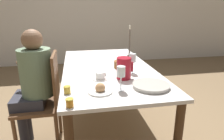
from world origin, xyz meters
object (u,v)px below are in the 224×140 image
jam_jar_amber (67,89)px  candlestick_tall (130,44)px  teacup_near_person (100,76)px  person_seated (33,80)px  wine_glass_juice (121,73)px  serving_tray (151,86)px  fruit_bowl (122,64)px  red_pitcher (124,68)px  chair_person_side (45,99)px  bread_plate (100,90)px  wine_glass_water (133,59)px  jam_jar_red (70,102)px

jam_jar_amber → candlestick_tall: size_ratio=0.14×
teacup_near_person → jam_jar_amber: 0.40m
person_seated → jam_jar_amber: bearing=-142.9°
wine_glass_juice → serving_tray: bearing=1.7°
fruit_bowl → red_pitcher: bearing=-100.5°
chair_person_side → bread_plate: size_ratio=4.92×
fruit_bowl → teacup_near_person: bearing=-131.2°
wine_glass_juice → fruit_bowl: bearing=75.6°
teacup_near_person → serving_tray: 0.48m
person_seated → wine_glass_water: 0.99m
bread_plate → jam_jar_amber: 0.26m
person_seated → fruit_bowl: size_ratio=6.94×
person_seated → teacup_near_person: size_ratio=8.12×
jam_jar_amber → red_pitcher: bearing=26.1°
jam_jar_red → fruit_bowl: bearing=56.0°
wine_glass_water → jam_jar_red: 0.89m
wine_glass_juice → serving_tray: wine_glass_juice is taller
teacup_near_person → jam_jar_red: bearing=-118.6°
teacup_near_person → fruit_bowl: size_ratio=0.85×
wine_glass_juice → jam_jar_amber: bearing=178.5°
wine_glass_water → wine_glass_juice: bearing=-118.0°
bread_plate → jam_jar_red: bearing=-139.1°
chair_person_side → candlestick_tall: (1.04, 0.70, 0.40)m
chair_person_side → serving_tray: (0.92, -0.41, 0.24)m
person_seated → wine_glass_juice: 0.89m
red_pitcher → fruit_bowl: (0.06, 0.34, -0.05)m
red_pitcher → bread_plate: 0.39m
person_seated → jam_jar_red: (0.36, -0.67, 0.06)m
chair_person_side → red_pitcher: 0.84m
red_pitcher → wine_glass_water: red_pitcher is taller
chair_person_side → jam_jar_amber: 0.54m
teacup_near_person → bread_plate: bread_plate is taller
person_seated → red_pitcher: size_ratio=5.90×
wine_glass_water → serving_tray: bearing=-83.8°
person_seated → teacup_near_person: person_seated is taller
candlestick_tall → wine_glass_juice: bearing=-108.8°
serving_tray → red_pitcher: bearing=124.1°
red_pitcher → candlestick_tall: candlestick_tall is taller
chair_person_side → wine_glass_water: 0.96m
teacup_near_person → jam_jar_amber: teacup_near_person is taller
red_pitcher → jam_jar_red: bearing=-135.7°
wine_glass_juice → jam_jar_amber: wine_glass_juice is taller
jam_jar_red → serving_tray: bearing=18.7°
red_pitcher → teacup_near_person: size_ratio=1.38×
bread_plate → red_pitcher: bearing=47.0°
wine_glass_juice → serving_tray: size_ratio=0.64×
chair_person_side → jam_jar_red: chair_person_side is taller
serving_tray → fruit_bowl: bearing=100.3°
serving_tray → wine_glass_juice: bearing=-178.3°
bread_plate → jam_jar_amber: bearing=174.4°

